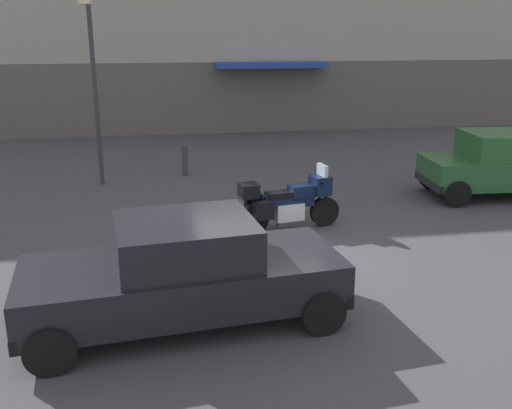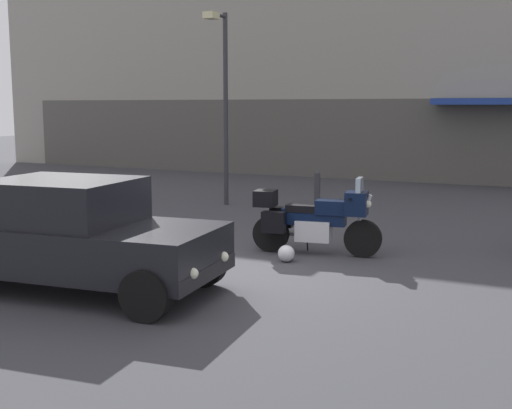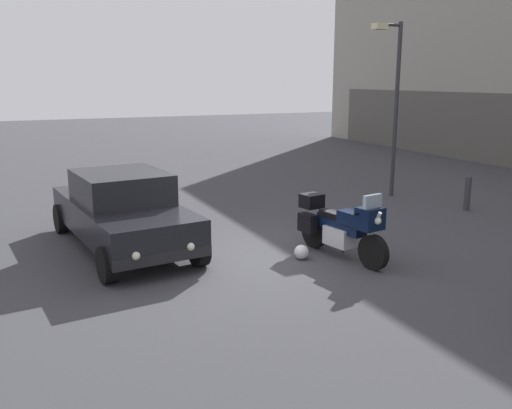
% 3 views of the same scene
% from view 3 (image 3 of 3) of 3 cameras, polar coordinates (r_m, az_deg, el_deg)
% --- Properties ---
extents(ground_plane, '(80.00, 80.00, 0.00)m').
position_cam_3_polar(ground_plane, '(10.50, -2.56, -5.61)').
color(ground_plane, '#38383D').
extents(motorcycle, '(2.25, 0.94, 1.36)m').
position_cam_3_polar(motorcycle, '(10.51, 8.84, -2.21)').
color(motorcycle, black).
rests_on(motorcycle, ground).
extents(helmet, '(0.28, 0.28, 0.28)m').
position_cam_3_polar(helmet, '(10.43, 4.76, -4.96)').
color(helmet, silver).
rests_on(helmet, ground).
extents(car_sedan_far, '(4.70, 2.36, 1.56)m').
position_cam_3_polar(car_sedan_far, '(11.25, -13.79, -0.57)').
color(car_sedan_far, black).
rests_on(car_sedan_far, ground).
extents(streetlamp_curbside, '(0.28, 0.94, 4.87)m').
position_cam_3_polar(streetlamp_curbside, '(16.11, 14.08, 11.22)').
color(streetlamp_curbside, '#2D2D33').
rests_on(streetlamp_curbside, ground).
extents(bollard_curbside, '(0.16, 0.16, 0.93)m').
position_cam_3_polar(bollard_curbside, '(15.19, 21.21, 1.26)').
color(bollard_curbside, '#333338').
rests_on(bollard_curbside, ground).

